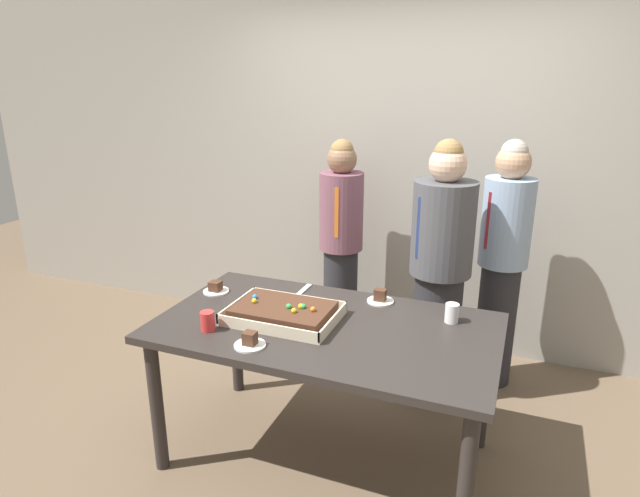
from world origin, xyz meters
TOP-DOWN VIEW (x-y plane):
  - ground_plane at (0.00, 0.00)m, footprint 12.00×12.00m
  - interior_back_panel at (0.00, 1.60)m, footprint 8.00×0.12m
  - party_table at (0.00, 0.00)m, footprint 1.72×0.97m
  - sheet_cake at (-0.23, -0.02)m, footprint 0.56×0.40m
  - plated_slice_near_left at (0.18, 0.38)m, footprint 0.15×0.15m
  - plated_slice_near_right at (-0.75, 0.16)m, footprint 0.15×0.15m
  - plated_slice_far_left at (-0.25, -0.35)m, footprint 0.15×0.15m
  - drink_cup_nearest at (0.59, 0.26)m, footprint 0.07×0.07m
  - drink_cup_middle at (-0.52, -0.28)m, footprint 0.07×0.07m
  - cake_server_utensil at (-0.28, 0.36)m, footprint 0.03×0.20m
  - person_serving_front at (-0.34, 1.18)m, footprint 0.31×0.31m
  - person_green_shirt_behind at (0.44, 0.81)m, footprint 0.37×0.37m
  - person_striped_tie_right at (0.78, 1.15)m, footprint 0.31×0.31m

SIDE VIEW (x-z plane):
  - ground_plane at x=0.00m, z-range 0.00..0.00m
  - party_table at x=0.00m, z-range 0.31..1.10m
  - cake_server_utensil at x=-0.28m, z-range 0.80..0.80m
  - plated_slice_near_right at x=-0.75m, z-range 0.79..0.85m
  - plated_slice_far_left at x=-0.25m, z-range 0.78..0.85m
  - plated_slice_near_left at x=0.18m, z-range 0.78..0.86m
  - sheet_cake at x=-0.23m, z-range 0.78..0.88m
  - person_serving_front at x=-0.34m, z-range 0.04..1.63m
  - drink_cup_nearest at x=0.59m, z-range 0.80..0.90m
  - drink_cup_middle at x=-0.52m, z-range 0.80..0.90m
  - person_green_shirt_behind at x=0.44m, z-range 0.02..1.69m
  - person_striped_tie_right at x=0.78m, z-range 0.05..1.69m
  - interior_back_panel at x=0.00m, z-range 0.00..3.00m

